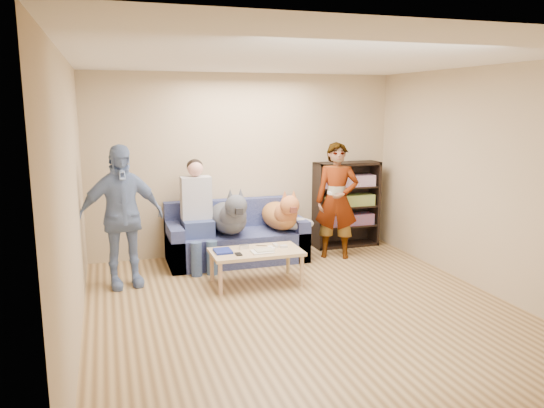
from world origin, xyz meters
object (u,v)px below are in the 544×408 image
object	(u,v)px
person_standing_right	(337,201)
person_seated	(198,210)
dog_gray	(229,216)
bookshelf	(346,202)
sofa	(236,240)
notebook_blue	(223,251)
camera_silver	(244,247)
person_standing_left	(121,217)
coffee_table	(256,254)
dog_tan	(281,214)

from	to	relation	value
person_standing_right	person_seated	bearing A→B (deg)	-158.97
dog_gray	bookshelf	distance (m)	1.97
sofa	person_seated	xyz separation A→B (m)	(-0.55, -0.13, 0.49)
notebook_blue	camera_silver	xyz separation A→B (m)	(0.28, 0.07, 0.01)
person_seated	dog_gray	bearing A→B (deg)	-5.51
person_seated	person_standing_left	bearing A→B (deg)	-152.57
dog_gray	coffee_table	xyz separation A→B (m)	(0.12, -0.89, -0.30)
person_standing_left	bookshelf	bearing A→B (deg)	5.03
notebook_blue	sofa	bearing A→B (deg)	68.14
notebook_blue	bookshelf	size ratio (longest dim) A/B	0.20
person_standing_right	person_standing_left	distance (m)	2.98
person_standing_right	person_seated	xyz separation A→B (m)	(-1.96, 0.16, -0.05)
dog_tan	person_standing_right	bearing A→B (deg)	-9.48
person_standing_left	dog_gray	size ratio (longest dim) A/B	1.34
person_standing_right	person_standing_left	bearing A→B (deg)	-147.38
person_standing_left	person_standing_right	bearing A→B (deg)	-2.74
sofa	dog_gray	bearing A→B (deg)	-127.02
person_standing_right	dog_gray	bearing A→B (deg)	-158.73
person_standing_left	bookshelf	world-z (taller)	person_standing_left
dog_gray	bookshelf	size ratio (longest dim) A/B	0.98
dog_gray	sofa	bearing A→B (deg)	52.98
sofa	dog_gray	world-z (taller)	dog_gray
person_seated	coffee_table	xyz separation A→B (m)	(0.55, -0.93, -0.40)
person_standing_right	person_seated	size ratio (longest dim) A/B	1.12
sofa	dog_tan	xyz separation A→B (m)	(0.62, -0.15, 0.37)
person_standing_left	sofa	world-z (taller)	person_standing_left
person_seated	dog_gray	distance (m)	0.44
dog_gray	coffee_table	bearing A→B (deg)	-82.06
camera_silver	dog_gray	xyz separation A→B (m)	(-0.00, 0.77, 0.23)
notebook_blue	person_seated	xyz separation A→B (m)	(-0.15, 0.88, 0.34)
person_standing_right	dog_tan	bearing A→B (deg)	-163.80
person_standing_right	camera_silver	distance (m)	1.70
camera_silver	sofa	xyz separation A→B (m)	(0.12, 0.93, -0.16)
dog_tan	dog_gray	bearing A→B (deg)	-178.97
sofa	bookshelf	size ratio (longest dim) A/B	1.46
person_standing_left	person_seated	bearing A→B (deg)	17.75
notebook_blue	coffee_table	xyz separation A→B (m)	(0.40, -0.05, -0.06)
person_standing_right	coffee_table	size ratio (longest dim) A/B	1.49
camera_silver	dog_tan	bearing A→B (deg)	46.48
camera_silver	sofa	world-z (taller)	sofa
person_seated	dog_tan	world-z (taller)	person_seated
person_standing_right	camera_silver	bearing A→B (deg)	-131.34
camera_silver	dog_gray	bearing A→B (deg)	90.27
sofa	dog_tan	bearing A→B (deg)	-14.01
dog_gray	coffee_table	world-z (taller)	dog_gray
person_standing_right	bookshelf	size ratio (longest dim) A/B	1.26
dog_gray	dog_tan	distance (m)	0.74
sofa	coffee_table	distance (m)	1.06
person_seated	bookshelf	size ratio (longest dim) A/B	1.13
bookshelf	person_standing_right	bearing A→B (deg)	-127.14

